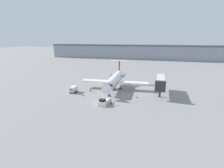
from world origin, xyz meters
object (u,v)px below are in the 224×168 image
at_px(luggage_cart, 74,89).
at_px(pushback_tug, 104,102).
at_px(worker_near_tug, 111,101).
at_px(traffic_cone_right, 137,97).
at_px(airplane_main, 114,80).
at_px(traffic_cone_left, 83,95).
at_px(worker_by_wing, 90,89).
at_px(worker_on_apron, 76,91).
at_px(jet_bridge, 160,82).

bearing_deg(luggage_cart, pushback_tug, -30.29).
xyz_separation_m(worker_near_tug, traffic_cone_right, (6.44, 8.15, -0.70)).
distance_m(pushback_tug, luggage_cart, 16.18).
bearing_deg(airplane_main, worker_near_tug, -78.67).
bearing_deg(traffic_cone_left, traffic_cone_right, 9.19).
height_order(worker_by_wing, worker_on_apron, worker_by_wing).
relative_size(worker_by_wing, traffic_cone_left, 2.41).
bearing_deg(airplane_main, traffic_cone_right, -38.67).
xyz_separation_m(airplane_main, traffic_cone_right, (9.62, -7.70, -3.28)).
xyz_separation_m(worker_on_apron, jet_bridge, (28.33, 6.87, 3.59)).
distance_m(airplane_main, jet_bridge, 16.88).
xyz_separation_m(airplane_main, worker_by_wing, (-7.60, -5.29, -2.70)).
bearing_deg(traffic_cone_right, jet_bridge, 38.01).
bearing_deg(luggage_cart, traffic_cone_right, 0.68).
xyz_separation_m(worker_near_tug, worker_by_wing, (-10.77, 10.56, -0.12)).
distance_m(pushback_tug, worker_near_tug, 2.18).
xyz_separation_m(worker_near_tug, worker_on_apron, (-14.79, 6.83, -0.13)).
bearing_deg(traffic_cone_left, airplane_main, 52.59).
relative_size(pushback_tug, jet_bridge, 0.32).
bearing_deg(traffic_cone_right, airplane_main, 141.33).
distance_m(luggage_cart, jet_bridge, 30.41).
xyz_separation_m(pushback_tug, worker_on_apron, (-12.64, 7.10, 0.13)).
height_order(airplane_main, traffic_cone_left, airplane_main).
bearing_deg(worker_by_wing, worker_near_tug, -44.42).
height_order(airplane_main, jet_bridge, airplane_main).
xyz_separation_m(pushback_tug, luggage_cart, (-13.97, 8.16, 0.35)).
relative_size(pushback_tug, worker_near_tug, 2.34).
relative_size(luggage_cart, jet_bridge, 0.24).
relative_size(worker_by_wing, jet_bridge, 0.12).
distance_m(pushback_tug, jet_bridge, 21.33).
height_order(worker_near_tug, worker_on_apron, worker_near_tug).
xyz_separation_m(traffic_cone_left, jet_bridge, (24.79, 8.41, 4.15)).
distance_m(airplane_main, worker_on_apron, 14.95).
xyz_separation_m(pushback_tug, worker_by_wing, (-8.63, 10.83, 0.14)).
distance_m(worker_by_wing, jet_bridge, 24.77).
bearing_deg(pushback_tug, traffic_cone_right, 44.45).
height_order(worker_near_tug, traffic_cone_left, worker_near_tug).
xyz_separation_m(worker_near_tug, traffic_cone_left, (-11.25, 5.29, -0.69)).
bearing_deg(worker_near_tug, pushback_tug, -172.80).
relative_size(worker_near_tug, worker_on_apron, 1.12).
bearing_deg(luggage_cart, jet_bridge, 11.09).
distance_m(airplane_main, pushback_tug, 16.40).
bearing_deg(luggage_cart, worker_by_wing, 26.54).
bearing_deg(worker_by_wing, traffic_cone_right, -7.95).
bearing_deg(worker_by_wing, luggage_cart, -153.46).
height_order(worker_on_apron, traffic_cone_right, worker_on_apron).
xyz_separation_m(pushback_tug, jet_bridge, (15.68, 13.97, 3.71)).
bearing_deg(worker_near_tug, worker_by_wing, 135.58).
height_order(worker_by_wing, jet_bridge, jet_bridge).
relative_size(airplane_main, luggage_cart, 7.82).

